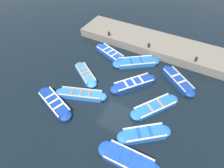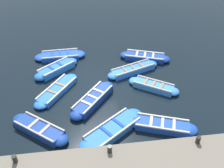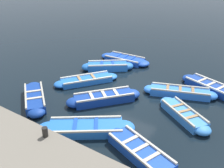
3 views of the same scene
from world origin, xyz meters
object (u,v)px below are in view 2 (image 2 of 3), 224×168
(boat_outer_left, at_px, (56,69))
(bollard_mid_south, at_px, (15,159))
(boat_end_of_row, at_px, (153,86))
(boat_inner_gap, at_px, (145,57))
(boat_tucked, at_px, (40,129))
(bollard_mid_north, at_px, (110,149))
(boat_outer_right, at_px, (113,130))
(boat_bow_out, at_px, (57,90))
(boat_broadside, at_px, (133,70))
(boat_drifting, at_px, (93,100))
(boat_mid_row, at_px, (162,125))
(bollard_north, at_px, (198,140))
(boat_alongside, at_px, (60,56))

(boat_outer_left, relative_size, bollard_mid_south, 8.45)
(boat_outer_left, bearing_deg, boat_end_of_row, -113.64)
(boat_inner_gap, bearing_deg, bollard_mid_south, 138.09)
(boat_tucked, relative_size, bollard_mid_north, 8.93)
(boat_end_of_row, xyz_separation_m, boat_outer_right, (-3.12, 2.84, 0.00))
(bollard_mid_south, bearing_deg, boat_bow_out, -14.83)
(boat_broadside, distance_m, boat_outer_right, 5.31)
(boat_bow_out, bearing_deg, boat_tucked, 166.92)
(boat_outer_left, bearing_deg, boat_bow_out, -177.41)
(boat_drifting, height_order, bollard_mid_south, bollard_mid_south)
(boat_broadside, bearing_deg, boat_bow_out, 107.04)
(boat_bow_out, distance_m, boat_end_of_row, 5.65)
(boat_outer_right, bearing_deg, boat_outer_left, 27.23)
(bollard_mid_north, distance_m, bollard_mid_south, 3.82)
(boat_bow_out, distance_m, bollard_mid_south, 5.41)
(boat_bow_out, bearing_deg, bollard_mid_north, -154.68)
(boat_bow_out, height_order, boat_end_of_row, boat_end_of_row)
(boat_drifting, xyz_separation_m, bollard_mid_north, (-4.03, -0.44, 0.69))
(boat_mid_row, xyz_separation_m, boat_drifting, (2.36, 3.24, 0.02))
(boat_inner_gap, distance_m, boat_broadside, 1.79)
(boat_end_of_row, relative_size, bollard_north, 8.46)
(boat_outer_right, xyz_separation_m, bollard_mid_north, (-1.70, 0.35, 0.72))
(bollard_mid_north, bearing_deg, boat_outer_right, -11.54)
(boat_end_of_row, height_order, bollard_mid_south, bollard_mid_south)
(boat_tucked, relative_size, boat_broadside, 0.87)
(boat_broadside, xyz_separation_m, bollard_mid_south, (-6.64, 6.13, 0.71))
(boat_bow_out, height_order, boat_drifting, boat_drifting)
(boat_outer_left, distance_m, boat_end_of_row, 6.26)
(boat_end_of_row, bearing_deg, boat_mid_row, 173.06)
(boat_outer_left, xyz_separation_m, boat_drifting, (-3.30, -2.11, -0.00))
(boat_end_of_row, distance_m, boat_drifting, 3.71)
(boat_inner_gap, distance_m, boat_end_of_row, 3.24)
(boat_end_of_row, xyz_separation_m, bollard_mid_south, (-4.82, 7.01, 0.72))
(bollard_mid_north, bearing_deg, boat_mid_row, -59.19)
(boat_alongside, distance_m, bollard_mid_south, 9.16)
(boat_alongside, bearing_deg, bollard_north, -145.51)
(boat_outer_left, height_order, boat_broadside, boat_outer_left)
(bollard_mid_south, bearing_deg, boat_tucked, -17.21)
(boat_bow_out, relative_size, boat_broadside, 0.94)
(boat_inner_gap, relative_size, bollard_north, 10.02)
(boat_tucked, height_order, boat_mid_row, boat_tucked)
(boat_broadside, height_order, boat_mid_row, same)
(boat_tucked, relative_size, boat_end_of_row, 1.05)
(boat_bow_out, relative_size, bollard_north, 9.64)
(boat_end_of_row, distance_m, bollard_north, 4.92)
(boat_tucked, bearing_deg, bollard_mid_south, 162.79)
(boat_inner_gap, height_order, boat_alongside, boat_inner_gap)
(boat_inner_gap, height_order, boat_outer_right, boat_inner_gap)
(boat_end_of_row, bearing_deg, boat_drifting, 102.35)
(boat_tucked, bearing_deg, boat_alongside, -6.52)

